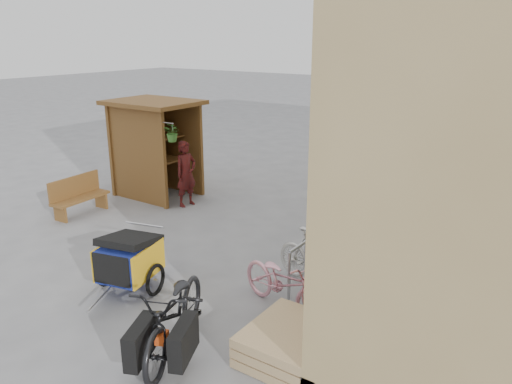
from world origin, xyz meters
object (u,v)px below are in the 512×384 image
Objects in this scene: bike_0 at (284,283)px; bike_4 at (372,218)px; bike_3 at (354,227)px; bike_2 at (347,239)px; person_kiosk at (186,174)px; bike_5 at (376,211)px; cargo_bike at (175,315)px; kiosk at (152,135)px; shopping_carts at (452,176)px; pallet_stack at (290,343)px; bike_1 at (316,259)px; bike_6 at (385,199)px; bench at (78,195)px; child_trailer at (129,258)px; bike_7 at (400,193)px.

bike_4 is at bearing 16.54° from bike_0.
bike_3 is at bearing 17.28° from bike_0.
bike_3 is (-0.04, 0.37, 0.11)m from bike_2.
bike_5 is (4.42, 0.74, -0.25)m from person_kiosk.
cargo_bike is 1.20× the size of bike_3.
kiosk is 7.52m from shopping_carts.
cargo_bike is at bearing -42.47° from kiosk.
bike_4 is (0.01, 1.11, 0.06)m from bike_2.
kiosk reaches higher than person_kiosk.
pallet_stack is at bearing -117.67° from person_kiosk.
bike_2 is at bearing 56.00° from cargo_bike.
bike_3 is (-0.02, 1.53, 0.06)m from bike_1.
pallet_stack is 1.49m from cargo_bike.
bike_3 reaches higher than bike_4.
bike_4 is at bearing 19.12° from bike_2.
cargo_bike is 1.35× the size of bike_1.
bike_5 is (0.65, 5.16, 0.00)m from cargo_bike.
bike_5 is 1.04× the size of bike_6.
bench is 0.83× the size of child_trailer.
bike_5 is (5.65, 0.58, -1.02)m from kiosk.
bike_0 is 3.21m from bike_4.
child_trailer is 0.98× the size of bike_0.
bench is 7.26m from bike_7.
child_trailer is at bearing 126.63° from bike_0.
bike_1 is 0.93× the size of bike_6.
bike_1 is at bearing -104.07° from person_kiosk.
bench is at bearing 132.03° from bike_5.
bike_2 is at bearing -159.88° from bike_5.
bike_5 is (-0.03, 1.43, 0.11)m from bike_2.
person_kiosk is 0.99× the size of bike_1.
person_kiosk is at bearing 79.63° from bike_1.
cargo_bike is 5.81m from person_kiosk.
bike_3 is (0.64, 4.09, 0.01)m from cargo_bike.
pallet_stack is 3.04m from child_trailer.
kiosk is 1.67× the size of shopping_carts.
bike_6 is (5.45, 1.63, -1.11)m from kiosk.
pallet_stack is at bearing -31.66° from kiosk.
shopping_carts is 3.81m from bike_4.
bike_5 reaches higher than bike_2.
bike_5 reaches higher than pallet_stack.
kiosk is at bearing 116.93° from child_trailer.
child_trailer is 5.84m from bike_6.
pallet_stack is at bearing -19.24° from bench.
bench is 6.49m from bike_4.
bike_7 reaches higher than bike_2.
bike_2 is (2.42, 2.92, -0.12)m from child_trailer.
bench is at bearing 102.15° from bike_1.
pallet_stack is 0.85× the size of bench.
kiosk is at bearing 125.79° from bike_6.
bike_3 is at bearing -98.01° from shopping_carts.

